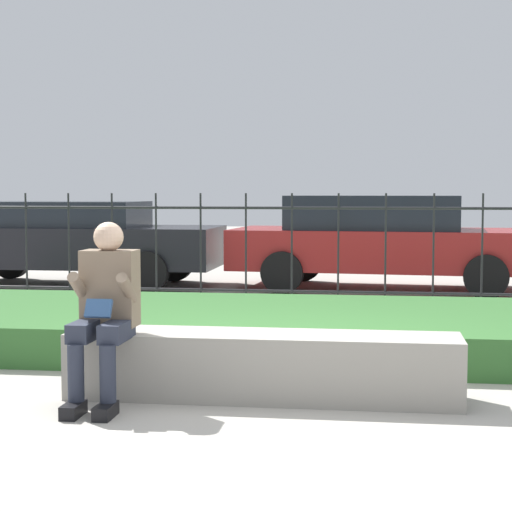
{
  "coord_description": "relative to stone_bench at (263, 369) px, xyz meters",
  "views": [
    {
      "loc": [
        0.68,
        -6.0,
        1.48
      ],
      "look_at": [
        -0.45,
        2.26,
        0.86
      ],
      "focal_mm": 60.0,
      "sensor_mm": 36.0,
      "label": 1
    }
  ],
  "objects": [
    {
      "name": "car_parked_center",
      "position": [
        0.93,
        7.1,
        0.54
      ],
      "size": [
        4.77,
        2.27,
        1.43
      ],
      "rotation": [
        0.0,
        0.0,
        -0.09
      ],
      "color": "maroon",
      "rests_on": "ground_plane"
    },
    {
      "name": "grass_berm",
      "position": [
        0.09,
        2.06,
        -0.04
      ],
      "size": [
        10.86,
        2.71,
        0.35
      ],
      "color": "#33662D",
      "rests_on": "ground_plane"
    },
    {
      "name": "car_parked_left",
      "position": [
        -3.97,
        7.0,
        0.51
      ],
      "size": [
        4.63,
        1.9,
        1.33
      ],
      "rotation": [
        0.0,
        0.0,
        -0.01
      ],
      "color": "black",
      "rests_on": "ground_plane"
    },
    {
      "name": "iron_fence",
      "position": [
        0.09,
        4.14,
        0.56
      ],
      "size": [
        8.86,
        0.03,
        1.47
      ],
      "color": "#232326",
      "rests_on": "ground_plane"
    },
    {
      "name": "person_seated_reader",
      "position": [
        -1.07,
        -0.3,
        0.49
      ],
      "size": [
        0.42,
        0.73,
        1.27
      ],
      "color": "black",
      "rests_on": "ground_plane"
    },
    {
      "name": "ground_plane",
      "position": [
        0.09,
        0.0,
        -0.21
      ],
      "size": [
        60.0,
        60.0,
        0.0
      ],
      "primitive_type": "plane",
      "color": "#A8A399"
    },
    {
      "name": "stone_bench",
      "position": [
        0.0,
        0.0,
        0.0
      ],
      "size": [
        2.81,
        0.53,
        0.47
      ],
      "color": "gray",
      "rests_on": "ground_plane"
    }
  ]
}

